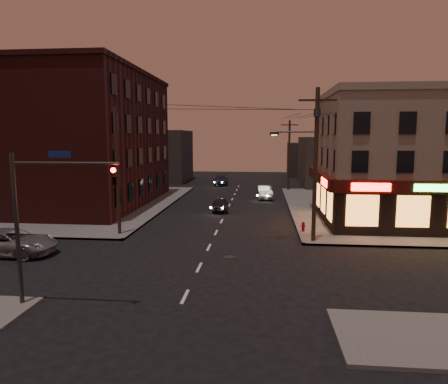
# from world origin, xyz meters

# --- Properties ---
(ground) EXTENTS (120.00, 120.00, 0.00)m
(ground) POSITION_xyz_m (0.00, 0.00, 0.00)
(ground) COLOR black
(ground) RESTS_ON ground
(sidewalk_ne) EXTENTS (24.00, 28.00, 0.15)m
(sidewalk_ne) POSITION_xyz_m (18.00, 19.00, 0.07)
(sidewalk_ne) COLOR #514F4C
(sidewalk_ne) RESTS_ON ground
(sidewalk_nw) EXTENTS (24.00, 28.00, 0.15)m
(sidewalk_nw) POSITION_xyz_m (-18.00, 19.00, 0.07)
(sidewalk_nw) COLOR #514F4C
(sidewalk_nw) RESTS_ON ground
(pizza_building) EXTENTS (15.85, 12.85, 10.50)m
(pizza_building) POSITION_xyz_m (15.93, 13.43, 5.35)
(pizza_building) COLOR tan
(pizza_building) RESTS_ON sidewalk_ne
(brick_apartment) EXTENTS (12.00, 20.00, 13.00)m
(brick_apartment) POSITION_xyz_m (-14.50, 19.00, 6.65)
(brick_apartment) COLOR #441716
(brick_apartment) RESTS_ON sidewalk_nw
(bg_building_ne_a) EXTENTS (10.00, 12.00, 7.00)m
(bg_building_ne_a) POSITION_xyz_m (14.00, 38.00, 3.50)
(bg_building_ne_a) COLOR #3F3D3A
(bg_building_ne_a) RESTS_ON ground
(bg_building_nw) EXTENTS (9.00, 10.00, 8.00)m
(bg_building_nw) POSITION_xyz_m (-13.00, 42.00, 4.00)
(bg_building_nw) COLOR #3F3D3A
(bg_building_nw) RESTS_ON ground
(bg_building_ne_b) EXTENTS (8.00, 8.00, 6.00)m
(bg_building_ne_b) POSITION_xyz_m (12.00, 52.00, 3.00)
(bg_building_ne_b) COLOR #3F3D3A
(bg_building_ne_b) RESTS_ON ground
(utility_pole_main) EXTENTS (4.20, 0.44, 10.00)m
(utility_pole_main) POSITION_xyz_m (6.68, 5.80, 5.76)
(utility_pole_main) COLOR #382619
(utility_pole_main) RESTS_ON sidewalk_ne
(utility_pole_far) EXTENTS (0.26, 0.26, 9.00)m
(utility_pole_far) POSITION_xyz_m (6.80, 32.00, 4.65)
(utility_pole_far) COLOR #382619
(utility_pole_far) RESTS_ON sidewalk_ne
(utility_pole_west) EXTENTS (0.24, 0.24, 9.00)m
(utility_pole_west) POSITION_xyz_m (-6.80, 6.50, 4.65)
(utility_pole_west) COLOR #382619
(utility_pole_west) RESTS_ON sidewalk_nw
(traffic_signal) EXTENTS (4.49, 0.32, 6.47)m
(traffic_signal) POSITION_xyz_m (-5.57, -5.60, 4.16)
(traffic_signal) COLOR #333538
(traffic_signal) RESTS_ON ground
(suv_cross) EXTENTS (5.57, 2.61, 1.54)m
(suv_cross) POSITION_xyz_m (-11.66, 1.28, 0.77)
(suv_cross) COLOR gray
(suv_cross) RESTS_ON ground
(sedan_near) EXTENTS (1.84, 3.87, 1.28)m
(sedan_near) POSITION_xyz_m (-0.58, 16.58, 0.64)
(sedan_near) COLOR black
(sedan_near) RESTS_ON ground
(sedan_mid) EXTENTS (1.99, 4.59, 1.47)m
(sedan_mid) POSITION_xyz_m (3.63, 24.99, 0.73)
(sedan_mid) COLOR slate
(sedan_mid) RESTS_ON ground
(sedan_far) EXTENTS (2.35, 5.06, 1.43)m
(sedan_far) POSITION_xyz_m (-2.69, 37.54, 0.72)
(sedan_far) COLOR #182031
(sedan_far) RESTS_ON ground
(fire_hydrant) EXTENTS (0.33, 0.33, 0.73)m
(fire_hydrant) POSITION_xyz_m (6.40, 8.41, 0.55)
(fire_hydrant) COLOR maroon
(fire_hydrant) RESTS_ON sidewalk_ne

